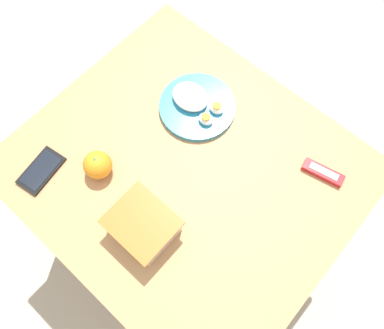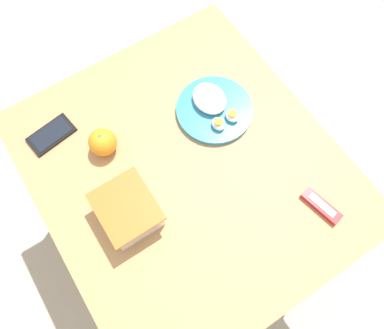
{
  "view_description": "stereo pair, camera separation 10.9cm",
  "coord_description": "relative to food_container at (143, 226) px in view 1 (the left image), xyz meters",
  "views": [
    {
      "loc": [
        -0.28,
        0.29,
        1.81
      ],
      "look_at": [
        -0.01,
        -0.01,
        0.8
      ],
      "focal_mm": 35.0,
      "sensor_mm": 36.0,
      "label": 1
    },
    {
      "loc": [
        -0.35,
        0.21,
        1.81
      ],
      "look_at": [
        -0.01,
        -0.01,
        0.8
      ],
      "focal_mm": 35.0,
      "sensor_mm": 36.0,
      "label": 2
    }
  ],
  "objects": [
    {
      "name": "orange_fruit",
      "position": [
        0.22,
        -0.04,
        0.0
      ],
      "size": [
        0.08,
        0.08,
        0.08
      ],
      "color": "orange",
      "rests_on": "table"
    },
    {
      "name": "rice_plate",
      "position": [
        0.15,
        -0.39,
        -0.02
      ],
      "size": [
        0.24,
        0.24,
        0.05
      ],
      "color": "teal",
      "rests_on": "table"
    },
    {
      "name": "table",
      "position": [
        0.04,
        -0.21,
        -0.14
      ],
      "size": [
        0.97,
        0.86,
        0.77
      ],
      "color": "#AD7F51",
      "rests_on": "ground_plane"
    },
    {
      "name": "cell_phone",
      "position": [
        0.35,
        0.08,
        -0.03
      ],
      "size": [
        0.1,
        0.15,
        0.01
      ],
      "color": "black",
      "rests_on": "table"
    },
    {
      "name": "ground_plane",
      "position": [
        0.04,
        -0.21,
        -0.81
      ],
      "size": [
        10.0,
        10.0,
        0.0
      ],
      "primitive_type": "plane",
      "color": "#B2A899"
    },
    {
      "name": "candy_bar",
      "position": [
        -0.28,
        -0.47,
        -0.03
      ],
      "size": [
        0.13,
        0.06,
        0.02
      ],
      "color": "red",
      "rests_on": "table"
    },
    {
      "name": "food_container",
      "position": [
        0.0,
        0.0,
        0.0
      ],
      "size": [
        0.17,
        0.15,
        0.09
      ],
      "color": "white",
      "rests_on": "table"
    }
  ]
}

